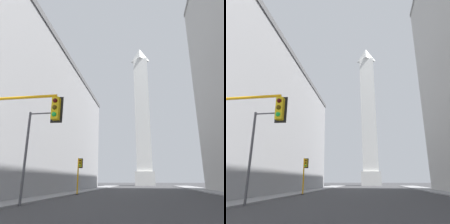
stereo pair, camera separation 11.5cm
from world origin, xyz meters
TOP-DOWN VIEW (x-y plane):
  - sidewalk_left at (-11.92, 30.49)m, footprint 5.00×101.63m
  - obelisk at (0.00, 84.69)m, footprint 7.18×7.18m
  - traffic_light_mid_left at (-8.90, 29.20)m, footprint 0.78×0.50m
  - street_lamp at (-8.89, 15.67)m, footprint 2.84×0.36m

SIDE VIEW (x-z plane):
  - sidewalk_left at x=-11.92m, z-range 0.00..0.15m
  - traffic_light_mid_left at x=-8.90m, z-range 0.78..5.61m
  - street_lamp at x=-8.89m, z-range 0.90..8.28m
  - obelisk at x=0.00m, z-range -1.22..56.67m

